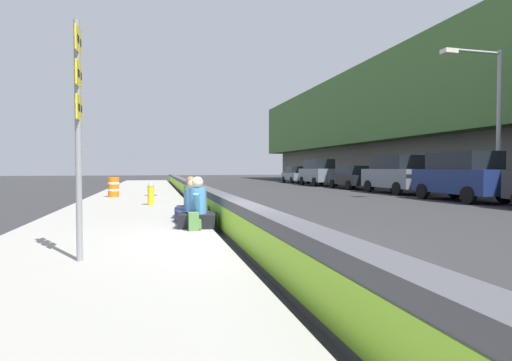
{
  "coord_description": "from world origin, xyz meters",
  "views": [
    {
      "loc": [
        -7.79,
        1.72,
        1.54
      ],
      "look_at": [
        3.8,
        -1.17,
        1.17
      ],
      "focal_mm": 28.38,
      "sensor_mm": 36.0,
      "label": 1
    }
  ],
  "objects_px": {
    "street_lamp": "(489,107)",
    "parked_car_third": "(461,176)",
    "route_sign_post": "(78,122)",
    "seated_person_rear": "(191,204)",
    "parked_car_farther": "(296,175)",
    "fire_hydrant": "(151,193)",
    "seated_person_foreground": "(198,211)",
    "seated_person_middle": "(192,209)",
    "construction_barrel": "(114,187)",
    "parked_car_fourth": "(396,174)",
    "backpack": "(194,222)",
    "parked_car_midline": "(351,177)",
    "parked_car_far": "(318,172)"
  },
  "relations": [
    {
      "from": "street_lamp",
      "to": "parked_car_third",
      "type": "relative_size",
      "value": 1.45
    },
    {
      "from": "route_sign_post",
      "to": "seated_person_rear",
      "type": "distance_m",
      "value": 5.72
    },
    {
      "from": "route_sign_post",
      "to": "parked_car_farther",
      "type": "height_order",
      "value": "route_sign_post"
    },
    {
      "from": "fire_hydrant",
      "to": "seated_person_rear",
      "type": "distance_m",
      "value": 4.43
    },
    {
      "from": "seated_person_foreground",
      "to": "seated_person_middle",
      "type": "distance_m",
      "value": 0.91
    },
    {
      "from": "construction_barrel",
      "to": "parked_car_fourth",
      "type": "xyz_separation_m",
      "value": [
        0.84,
        -16.01,
        0.56
      ]
    },
    {
      "from": "backpack",
      "to": "parked_car_fourth",
      "type": "distance_m",
      "value": 18.13
    },
    {
      "from": "backpack",
      "to": "parked_car_fourth",
      "type": "height_order",
      "value": "parked_car_fourth"
    },
    {
      "from": "construction_barrel",
      "to": "parked_car_fourth",
      "type": "height_order",
      "value": "parked_car_fourth"
    },
    {
      "from": "fire_hydrant",
      "to": "seated_person_rear",
      "type": "height_order",
      "value": "seated_person_rear"
    },
    {
      "from": "seated_person_foreground",
      "to": "seated_person_middle",
      "type": "relative_size",
      "value": 1.09
    },
    {
      "from": "route_sign_post",
      "to": "parked_car_midline",
      "type": "height_order",
      "value": "route_sign_post"
    },
    {
      "from": "street_lamp",
      "to": "parked_car_fourth",
      "type": "distance_m",
      "value": 6.79
    },
    {
      "from": "backpack",
      "to": "parked_car_farther",
      "type": "height_order",
      "value": "parked_car_farther"
    },
    {
      "from": "seated_person_foreground",
      "to": "parked_car_fourth",
      "type": "bearing_deg",
      "value": -47.66
    },
    {
      "from": "route_sign_post",
      "to": "seated_person_foreground",
      "type": "relative_size",
      "value": 3.0
    },
    {
      "from": "seated_person_rear",
      "to": "parked_car_midline",
      "type": "distance_m",
      "value": 20.4
    },
    {
      "from": "parked_car_third",
      "to": "fire_hydrant",
      "type": "bearing_deg",
      "value": 90.09
    },
    {
      "from": "fire_hydrant",
      "to": "construction_barrel",
      "type": "bearing_deg",
      "value": 20.4
    },
    {
      "from": "street_lamp",
      "to": "parked_car_fourth",
      "type": "xyz_separation_m",
      "value": [
        5.93,
        0.94,
        -3.16
      ]
    },
    {
      "from": "route_sign_post",
      "to": "parked_car_midline",
      "type": "xyz_separation_m",
      "value": [
        20.68,
        -15.17,
        -1.37
      ]
    },
    {
      "from": "backpack",
      "to": "construction_barrel",
      "type": "height_order",
      "value": "construction_barrel"
    },
    {
      "from": "backpack",
      "to": "parked_car_farther",
      "type": "bearing_deg",
      "value": -23.72
    },
    {
      "from": "seated_person_middle",
      "to": "parked_car_far",
      "type": "distance_m",
      "value": 25.77
    },
    {
      "from": "route_sign_post",
      "to": "street_lamp",
      "type": "xyz_separation_m",
      "value": [
        9.05,
        -16.11,
        2.11
      ]
    },
    {
      "from": "parked_car_third",
      "to": "parked_car_midline",
      "type": "distance_m",
      "value": 11.35
    },
    {
      "from": "parked_car_third",
      "to": "parked_car_far",
      "type": "bearing_deg",
      "value": 0.03
    },
    {
      "from": "seated_person_rear",
      "to": "parked_car_midline",
      "type": "relative_size",
      "value": 0.26
    },
    {
      "from": "street_lamp",
      "to": "parked_car_farther",
      "type": "bearing_deg",
      "value": 2.59
    },
    {
      "from": "route_sign_post",
      "to": "parked_car_midline",
      "type": "relative_size",
      "value": 0.79
    },
    {
      "from": "parked_car_farther",
      "to": "parked_car_third",
      "type": "bearing_deg",
      "value": 179.65
    },
    {
      "from": "parked_car_midline",
      "to": "seated_person_middle",
      "type": "bearing_deg",
      "value": 141.83
    },
    {
      "from": "backpack",
      "to": "parked_car_far",
      "type": "distance_m",
      "value": 27.0
    },
    {
      "from": "seated_person_foreground",
      "to": "parked_car_far",
      "type": "relative_size",
      "value": 0.25
    },
    {
      "from": "parked_car_third",
      "to": "street_lamp",
      "type": "bearing_deg",
      "value": -103.48
    },
    {
      "from": "seated_person_foreground",
      "to": "parked_car_fourth",
      "type": "xyz_separation_m",
      "value": [
        11.92,
        -13.08,
        0.67
      ]
    },
    {
      "from": "route_sign_post",
      "to": "construction_barrel",
      "type": "distance_m",
      "value": 14.26
    },
    {
      "from": "backpack",
      "to": "parked_car_farther",
      "type": "distance_m",
      "value": 32.58
    },
    {
      "from": "parked_car_midline",
      "to": "backpack",
      "type": "bearing_deg",
      "value": 143.81
    },
    {
      "from": "backpack",
      "to": "parked_car_fourth",
      "type": "xyz_separation_m",
      "value": [
        12.38,
        -13.22,
        0.85
      ]
    },
    {
      "from": "street_lamp",
      "to": "parked_car_fourth",
      "type": "relative_size",
      "value": 1.45
    },
    {
      "from": "seated_person_middle",
      "to": "parked_car_fourth",
      "type": "relative_size",
      "value": 0.23
    },
    {
      "from": "construction_barrel",
      "to": "parked_car_midline",
      "type": "distance_m",
      "value": 17.3
    },
    {
      "from": "construction_barrel",
      "to": "seated_person_middle",
      "type": "bearing_deg",
      "value": -164.21
    },
    {
      "from": "street_lamp",
      "to": "seated_person_foreground",
      "type": "bearing_deg",
      "value": 113.12
    },
    {
      "from": "route_sign_post",
      "to": "backpack",
      "type": "relative_size",
      "value": 9.0
    },
    {
      "from": "street_lamp",
      "to": "route_sign_post",
      "type": "bearing_deg",
      "value": 119.33
    },
    {
      "from": "parked_car_fourth",
      "to": "fire_hydrant",
      "type": "bearing_deg",
      "value": 111.73
    },
    {
      "from": "seated_person_foreground",
      "to": "parked_car_far",
      "type": "height_order",
      "value": "parked_car_far"
    },
    {
      "from": "seated_person_rear",
      "to": "parked_car_far",
      "type": "distance_m",
      "value": 24.81
    }
  ]
}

